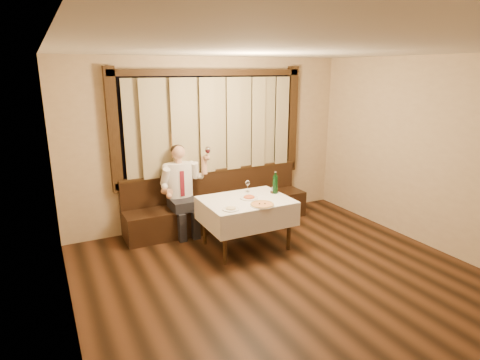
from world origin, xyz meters
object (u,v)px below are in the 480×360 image
pizza (262,205)px  pasta_red (249,196)px  green_bottle (275,184)px  banquette (218,207)px  seated_man (182,184)px  pasta_cream (231,207)px  dining_table (246,206)px  cruet_caddy (274,190)px

pizza → pasta_red: (-0.01, 0.36, 0.02)m
green_bottle → banquette: bearing=118.7°
pizza → seated_man: (-0.74, 1.29, 0.07)m
banquette → pasta_cream: size_ratio=13.83×
seated_man → dining_table: bearing=-54.3°
dining_table → pasta_cream: size_ratio=5.49×
green_bottle → cruet_caddy: green_bottle is taller
pasta_red → dining_table: bearing=-169.7°
pizza → pasta_red: pasta_red is taller
pizza → green_bottle: (0.46, 0.41, 0.13)m
dining_table → seated_man: (-0.67, 0.93, 0.19)m
pasta_red → seated_man: size_ratio=0.19×
cruet_caddy → banquette: bearing=116.7°
pasta_red → pizza: bearing=-88.1°
banquette → seated_man: seated_man is taller
pasta_cream → cruet_caddy: 1.01m
dining_table → seated_man: bearing=125.7°
dining_table → green_bottle: bearing=5.8°
pasta_red → green_bottle: 0.49m
pasta_red → cruet_caddy: (0.48, 0.07, 0.00)m
banquette → cruet_caddy: banquette is taller
pasta_red → cruet_caddy: 0.48m
dining_table → green_bottle: size_ratio=3.69×
banquette → pasta_cream: 1.47m
pasta_red → seated_man: seated_man is taller
banquette → pasta_cream: banquette is taller
pasta_red → seated_man: bearing=128.1°
dining_table → pasta_cream: 0.52m
pizza → dining_table: bearing=100.5°
cruet_caddy → pasta_cream: bearing=-159.9°
cruet_caddy → pasta_red: bearing=-174.4°
pasta_cream → banquette: bearing=73.3°
banquette → pizza: bearing=-87.3°
green_bottle → cruet_caddy: (0.00, 0.02, -0.11)m
pasta_red → cruet_caddy: bearing=8.1°
banquette → dining_table: size_ratio=2.52×
banquette → green_bottle: size_ratio=9.29×
pizza → cruet_caddy: bearing=43.0°
pizza → seated_man: size_ratio=0.24×
dining_table → green_bottle: green_bottle is taller
dining_table → pizza: 0.38m
pasta_red → green_bottle: bearing=5.3°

